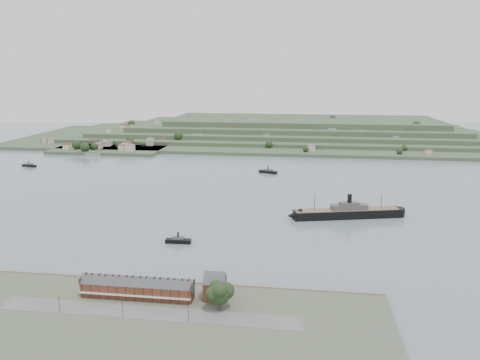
# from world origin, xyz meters

# --- Properties ---
(ground) EXTENTS (1400.00, 1400.00, 0.00)m
(ground) POSITION_xyz_m (0.00, 0.00, 0.00)
(ground) COLOR slate
(ground) RESTS_ON ground
(near_shore) EXTENTS (220.00, 80.00, 2.60)m
(near_shore) POSITION_xyz_m (0.00, -186.75, 1.01)
(near_shore) COLOR #4C5142
(near_shore) RESTS_ON ground
(terrace_row) EXTENTS (55.60, 9.80, 11.07)m
(terrace_row) POSITION_xyz_m (-10.00, -168.02, 6.84)
(terrace_row) COLOR #4F291C
(terrace_row) RESTS_ON ground
(gabled_building) EXTENTS (10.40, 10.18, 14.09)m
(gabled_building) POSITION_xyz_m (27.50, -164.00, 8.19)
(gabled_building) COLOR #4F291C
(gabled_building) RESTS_ON ground
(far_peninsula) EXTENTS (760.00, 309.00, 30.00)m
(far_peninsula) POSITION_xyz_m (27.91, 393.10, 11.88)
(far_peninsula) COLOR #30432C
(far_peninsula) RESTS_ON ground
(steamship) EXTENTS (90.53, 32.05, 22.07)m
(steamship) POSITION_xyz_m (99.50, -20.66, 4.08)
(steamship) COLOR black
(steamship) RESTS_ON ground
(tugboat) EXTENTS (16.73, 5.16, 7.45)m
(tugboat) POSITION_xyz_m (-11.08, -89.36, 1.82)
(tugboat) COLOR black
(tugboat) RESTS_ON ground
(ferry_west) EXTENTS (18.91, 9.83, 6.83)m
(ferry_west) POSITION_xyz_m (-247.83, 126.90, 1.65)
(ferry_west) COLOR black
(ferry_west) RESTS_ON ground
(ferry_east) EXTENTS (20.91, 11.95, 7.57)m
(ferry_east) POSITION_xyz_m (30.33, 129.52, 1.82)
(ferry_east) COLOR black
(ferry_east) RESTS_ON ground
(fig_tree) EXTENTS (12.86, 11.14, 14.35)m
(fig_tree) POSITION_xyz_m (31.83, -175.19, 10.76)
(fig_tree) COLOR #452C1F
(fig_tree) RESTS_ON ground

